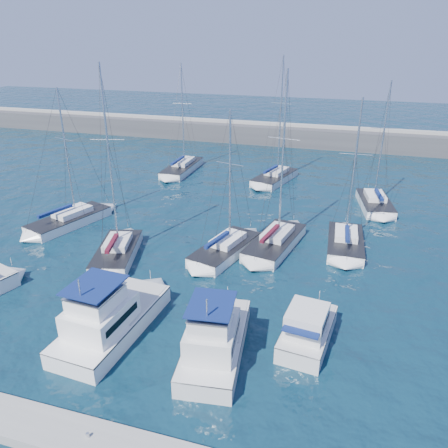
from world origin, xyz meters
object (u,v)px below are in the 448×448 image
(motor_yacht_stbd_outer, at_px, (307,331))
(sailboat_mid_c, at_px, (225,249))
(sailboat_mid_e, at_px, (345,243))
(sailboat_mid_b, at_px, (117,251))
(motor_yacht_port_inner, at_px, (109,320))
(sailboat_back_c, at_px, (375,203))
(sailboat_mid_d, at_px, (275,242))
(sailboat_mid_a, at_px, (70,220))
(sailboat_back_b, at_px, (275,177))
(sailboat_back_a, at_px, (182,168))
(motor_yacht_stbd_inner, at_px, (214,341))

(motor_yacht_stbd_outer, height_order, sailboat_mid_c, sailboat_mid_c)
(motor_yacht_stbd_outer, relative_size, sailboat_mid_e, 0.44)
(sailboat_mid_b, distance_m, sailboat_mid_c, 9.31)
(motor_yacht_port_inner, xyz_separation_m, sailboat_back_c, (16.61, 28.06, -0.61))
(sailboat_back_c, bearing_deg, sailboat_mid_e, -113.73)
(sailboat_mid_c, bearing_deg, sailboat_back_c, 65.62)
(sailboat_mid_e, height_order, sailboat_back_c, sailboat_back_c)
(sailboat_mid_c, distance_m, sailboat_mid_d, 4.70)
(sailboat_mid_c, bearing_deg, sailboat_mid_e, 38.51)
(sailboat_mid_a, relative_size, sailboat_back_c, 0.99)
(motor_yacht_port_inner, relative_size, sailboat_mid_d, 0.59)
(sailboat_back_b, bearing_deg, sailboat_mid_b, -95.07)
(sailboat_mid_e, relative_size, sailboat_back_a, 0.93)
(sailboat_mid_c, distance_m, sailboat_back_a, 25.46)
(motor_yacht_stbd_inner, distance_m, sailboat_mid_e, 18.36)
(sailboat_back_c, bearing_deg, sailboat_mid_a, -165.03)
(motor_yacht_port_inner, distance_m, sailboat_mid_d, 17.25)
(motor_yacht_port_inner, height_order, sailboat_mid_d, sailboat_mid_d)
(motor_yacht_stbd_outer, distance_m, sailboat_mid_a, 27.60)
(sailboat_mid_a, height_order, sailboat_back_c, sailboat_back_c)
(sailboat_mid_e, height_order, sailboat_back_a, sailboat_back_a)
(motor_yacht_stbd_inner, xyz_separation_m, sailboat_mid_c, (-3.10, 12.74, -0.63))
(sailboat_mid_e, xyz_separation_m, sailboat_back_c, (2.72, 11.03, 0.00))
(sailboat_mid_c, xyz_separation_m, sailboat_back_a, (-12.75, 22.04, 0.00))
(motor_yacht_port_inner, distance_m, sailboat_mid_e, 21.99)
(sailboat_back_b, distance_m, sailboat_back_c, 13.67)
(sailboat_back_b, bearing_deg, motor_yacht_stbd_inner, -70.05)
(sailboat_mid_b, bearing_deg, sailboat_mid_c, 4.24)
(sailboat_mid_b, distance_m, sailboat_back_c, 28.30)
(motor_yacht_port_inner, distance_m, sailboat_mid_b, 10.75)
(motor_yacht_stbd_outer, bearing_deg, motor_yacht_port_inner, -160.27)
(sailboat_mid_a, height_order, sailboat_mid_d, sailboat_mid_d)
(sailboat_mid_c, bearing_deg, sailboat_mid_d, 48.75)
(motor_yacht_stbd_inner, relative_size, sailboat_back_c, 0.61)
(sailboat_back_b, xyz_separation_m, sailboat_back_c, (12.27, -6.02, -0.01))
(motor_yacht_stbd_inner, distance_m, sailboat_back_c, 29.64)
(sailboat_mid_c, height_order, sailboat_mid_e, sailboat_mid_e)
(sailboat_mid_d, relative_size, sailboat_mid_e, 1.16)
(sailboat_back_a, bearing_deg, sailboat_mid_e, -37.84)
(sailboat_mid_c, distance_m, sailboat_mid_e, 10.85)
(sailboat_mid_d, height_order, sailboat_back_a, sailboat_mid_d)
(sailboat_mid_c, bearing_deg, motor_yacht_stbd_outer, -35.22)
(sailboat_back_c, bearing_deg, sailboat_mid_b, -149.13)
(sailboat_mid_a, bearing_deg, sailboat_mid_b, -12.70)
(sailboat_mid_e, distance_m, sailboat_back_b, 19.55)
(sailboat_mid_a, xyz_separation_m, sailboat_mid_d, (20.73, 0.95, 0.02))
(sailboat_mid_e, height_order, sailboat_back_b, sailboat_back_b)
(sailboat_mid_d, bearing_deg, sailboat_mid_c, -135.61)
(motor_yacht_port_inner, bearing_deg, sailboat_back_c, 63.52)
(motor_yacht_stbd_outer, xyz_separation_m, sailboat_mid_a, (-25.03, 11.61, -0.44))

